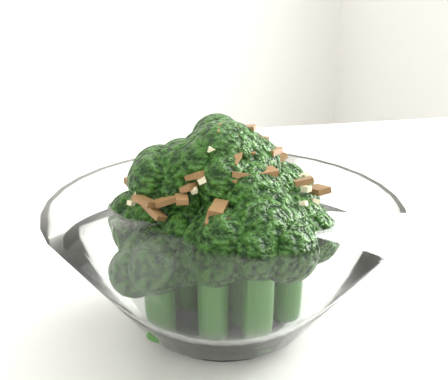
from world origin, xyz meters
TOP-DOWN VIEW (x-y plane):
  - table at (0.04, 0.04)m, footprint 1.40×1.15m
  - broccoli_dish at (0.16, -0.06)m, footprint 0.23×0.23m

SIDE VIEW (x-z plane):
  - table at x=0.04m, z-range 0.31..1.06m
  - broccoli_dish at x=0.16m, z-range 0.74..0.88m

